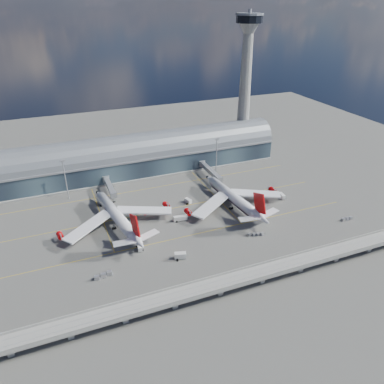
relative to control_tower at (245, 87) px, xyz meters
name	(u,v)px	position (x,y,z in m)	size (l,w,h in m)	color
ground	(175,227)	(-85.00, -83.00, -51.64)	(500.00, 500.00, 0.00)	#474744
taxi_lines	(163,208)	(-85.00, -60.89, -51.63)	(200.00, 80.12, 0.01)	gold
terminal	(137,157)	(-85.00, -5.01, -40.30)	(200.00, 30.00, 28.00)	#1F2A35
control_tower	(245,87)	(0.00, 0.00, 0.00)	(19.00, 19.00, 103.00)	gray
guideway	(220,284)	(-85.00, -138.00, -46.34)	(220.00, 8.50, 7.20)	gray
floodlight_mast_left	(65,179)	(-135.00, -28.00, -38.00)	(3.00, 0.70, 25.70)	gray
floodlight_mast_right	(217,155)	(-35.00, -28.00, -38.00)	(3.00, 0.70, 25.70)	gray
airliner_left	(118,217)	(-113.17, -70.35, -45.83)	(63.24, 66.55, 20.32)	white
airliner_right	(234,198)	(-45.27, -74.26, -46.28)	(62.29, 65.12, 20.65)	white
jet_bridge_left	(109,186)	(-110.02, -29.88, -46.46)	(4.40, 28.00, 7.25)	gray
jet_bridge_right	(209,170)	(-41.92, -31.82, -46.46)	(4.40, 32.00, 7.25)	gray
service_truck_0	(140,247)	(-107.86, -94.80, -50.33)	(2.88, 6.32, 2.53)	beige
service_truck_1	(180,256)	(-91.93, -109.30, -50.04)	(5.93, 3.92, 3.16)	beige
service_truck_2	(180,218)	(-80.02, -77.39, -50.18)	(7.90, 3.04, 2.79)	beige
service_truck_3	(282,196)	(-12.97, -76.29, -50.23)	(2.90, 5.93, 2.76)	beige
service_truck_4	(188,201)	(-68.83, -60.36, -50.28)	(3.57, 5.08, 2.69)	beige
service_truck_5	(104,202)	(-115.89, -42.95, -50.03)	(6.63, 6.01, 3.14)	beige
cargo_train_0	(103,275)	(-128.17, -109.18, -50.64)	(8.72, 3.40, 1.91)	gray
cargo_train_1	(256,234)	(-48.81, -105.96, -50.87)	(8.82, 3.88, 1.47)	gray
cargo_train_2	(347,219)	(5.89, -111.68, -50.80)	(7.22, 1.99, 1.60)	gray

